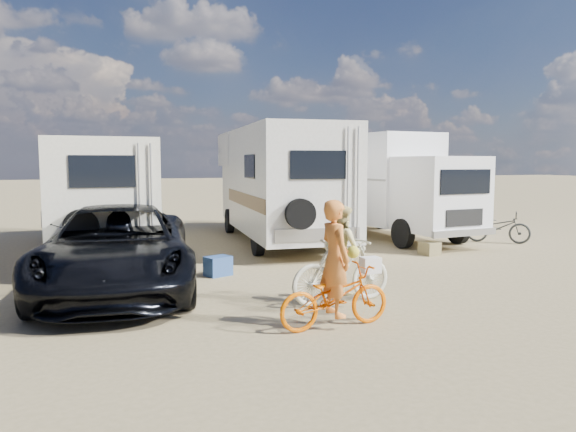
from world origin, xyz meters
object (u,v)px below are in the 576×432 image
object	(u,v)px
rider_man	(335,270)
rider_woman	(342,259)
bike_parked	(498,227)
rv_main	(278,186)
cooler	(218,266)
rv_left	(97,198)
dark_suv	(118,249)
crate	(430,248)
bike_woman	(342,271)
bike_man	(335,297)
box_truck	(391,186)

from	to	relation	value
rider_man	rider_woman	bearing A→B (deg)	-33.59
rider_woman	bike_parked	bearing A→B (deg)	-62.64
rv_main	bike_parked	world-z (taller)	rv_main
rider_woman	cooler	distance (m)	3.26
rv_left	dark_suv	bearing A→B (deg)	-87.68
rider_woman	crate	xyz separation A→B (m)	(4.05, 3.61, -0.58)
bike_woman	bike_parked	size ratio (longest dim) A/B	1.05
rider_man	bike_parked	world-z (taller)	rider_man
dark_suv	cooler	size ratio (longest dim) A/B	11.05
rider_man	cooler	world-z (taller)	rider_man
crate	bike_parked	bearing A→B (deg)	20.99
bike_parked	crate	size ratio (longest dim) A/B	4.22
rider_woman	crate	bearing A→B (deg)	-54.82
dark_suv	bike_woman	size ratio (longest dim) A/B	3.04
bike_man	bike_parked	size ratio (longest dim) A/B	0.97
cooler	crate	bearing A→B (deg)	-15.53
rider_woman	bike_parked	world-z (taller)	rider_woman
rv_main	rv_left	world-z (taller)	rv_main
dark_suv	bike_woman	distance (m)	4.12
cooler	crate	world-z (taller)	cooler
bike_parked	rider_man	bearing A→B (deg)	167.55
bike_man	rider_woman	xyz separation A→B (m)	(0.64, 1.20, 0.29)
box_truck	bike_man	bearing A→B (deg)	-129.69
bike_man	crate	size ratio (longest dim) A/B	4.10
bike_man	crate	bearing A→B (deg)	-49.72
dark_suv	cooler	world-z (taller)	dark_suv
rv_main	rv_left	size ratio (longest dim) A/B	0.99
dark_suv	crate	world-z (taller)	dark_suv
bike_man	bike_parked	distance (m)	9.81
bike_parked	cooler	bearing A→B (deg)	142.73
dark_suv	bike_man	world-z (taller)	dark_suv
box_truck	rv_left	bearing A→B (deg)	174.77
rider_woman	bike_woman	bearing A→B (deg)	-0.00
dark_suv	bike_woman	world-z (taller)	dark_suv
box_truck	bike_woman	xyz separation A→B (m)	(-4.69, -6.79, -1.06)
dark_suv	rider_man	xyz separation A→B (m)	(2.90, -3.30, 0.05)
rv_left	box_truck	distance (m)	8.66
bike_man	bike_woman	distance (m)	1.37
box_truck	dark_suv	distance (m)	9.51
crate	bike_man	bearing A→B (deg)	-134.25
rv_left	crate	xyz separation A→B (m)	(8.01, -3.07, -1.26)
box_truck	rider_man	size ratio (longest dim) A/B	3.90
rider_man	cooler	bearing A→B (deg)	7.36
rv_left	crate	world-z (taller)	rv_left
dark_suv	cooler	xyz separation A→B (m)	(1.99, 0.72, -0.58)
bike_parked	cooler	distance (m)	8.91
rider_man	dark_suv	bearing A→B (deg)	35.86
rv_main	box_truck	xyz separation A→B (m)	(3.62, -0.31, -0.05)
rv_left	bike_parked	size ratio (longest dim) A/B	4.35
rv_left	cooler	size ratio (longest dim) A/B	15.12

